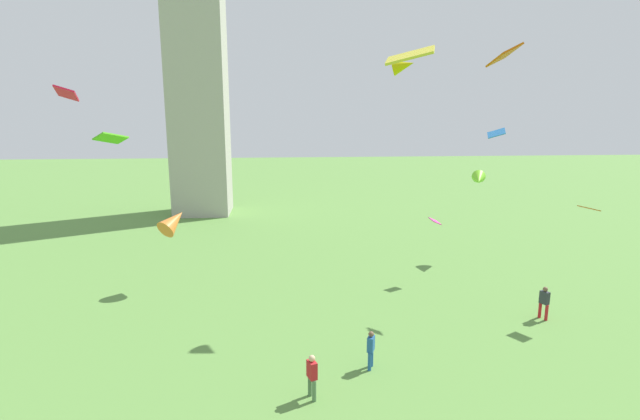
{
  "coord_description": "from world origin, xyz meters",
  "views": [
    {
      "loc": [
        -3.2,
        -0.16,
        10.27
      ],
      "look_at": [
        -1.44,
        19.57,
        6.29
      ],
      "focal_mm": 26.12,
      "sensor_mm": 36.0,
      "label": 1
    }
  ],
  "objects_px": {
    "kite_flying_0": "(66,93)",
    "kite_flying_5": "(496,133)",
    "kite_flying_2": "(435,221)",
    "kite_flying_9": "(589,208)",
    "kite_flying_3": "(410,55)",
    "kite_flying_10": "(479,179)",
    "kite_flying_8": "(403,66)",
    "person_0": "(371,348)",
    "kite_flying_7": "(111,138)",
    "person_4": "(544,301)",
    "kite_flying_4": "(174,221)",
    "kite_flying_6": "(504,55)",
    "person_1": "(312,374)"
  },
  "relations": [
    {
      "from": "kite_flying_5",
      "to": "kite_flying_7",
      "type": "distance_m",
      "value": 19.59
    },
    {
      "from": "kite_flying_3",
      "to": "kite_flying_8",
      "type": "bearing_deg",
      "value": -80.0
    },
    {
      "from": "kite_flying_3",
      "to": "kite_flying_10",
      "type": "height_order",
      "value": "kite_flying_3"
    },
    {
      "from": "kite_flying_2",
      "to": "kite_flying_6",
      "type": "distance_m",
      "value": 14.88
    },
    {
      "from": "kite_flying_0",
      "to": "kite_flying_5",
      "type": "distance_m",
      "value": 20.57
    },
    {
      "from": "kite_flying_5",
      "to": "kite_flying_9",
      "type": "bearing_deg",
      "value": 174.02
    },
    {
      "from": "kite_flying_3",
      "to": "kite_flying_6",
      "type": "relative_size",
      "value": 1.48
    },
    {
      "from": "kite_flying_0",
      "to": "kite_flying_3",
      "type": "height_order",
      "value": "kite_flying_3"
    },
    {
      "from": "kite_flying_6",
      "to": "person_4",
      "type": "bearing_deg",
      "value": -48.34
    },
    {
      "from": "kite_flying_0",
      "to": "person_1",
      "type": "bearing_deg",
      "value": 53.75
    },
    {
      "from": "kite_flying_5",
      "to": "kite_flying_8",
      "type": "xyz_separation_m",
      "value": [
        -5.21,
        0.09,
        3.45
      ]
    },
    {
      "from": "kite_flying_3",
      "to": "kite_flying_9",
      "type": "distance_m",
      "value": 13.82
    },
    {
      "from": "kite_flying_10",
      "to": "kite_flying_6",
      "type": "bearing_deg",
      "value": -90.03
    },
    {
      "from": "kite_flying_3",
      "to": "kite_flying_2",
      "type": "bearing_deg",
      "value": -91.39
    },
    {
      "from": "kite_flying_8",
      "to": "kite_flying_10",
      "type": "relative_size",
      "value": 0.82
    },
    {
      "from": "person_1",
      "to": "kite_flying_5",
      "type": "height_order",
      "value": "kite_flying_5"
    },
    {
      "from": "kite_flying_0",
      "to": "kite_flying_5",
      "type": "bearing_deg",
      "value": 90.38
    },
    {
      "from": "kite_flying_2",
      "to": "kite_flying_9",
      "type": "distance_m",
      "value": 8.54
    },
    {
      "from": "kite_flying_9",
      "to": "kite_flying_8",
      "type": "bearing_deg",
      "value": -133.48
    },
    {
      "from": "kite_flying_3",
      "to": "kite_flying_5",
      "type": "xyz_separation_m",
      "value": [
        7.07,
        7.75,
        -2.98
      ]
    },
    {
      "from": "person_1",
      "to": "kite_flying_9",
      "type": "distance_m",
      "value": 16.53
    },
    {
      "from": "person_1",
      "to": "kite_flying_8",
      "type": "xyz_separation_m",
      "value": [
        5.43,
        8.99,
        11.87
      ]
    },
    {
      "from": "person_4",
      "to": "kite_flying_0",
      "type": "relative_size",
      "value": 1.53
    },
    {
      "from": "person_0",
      "to": "kite_flying_10",
      "type": "distance_m",
      "value": 18.73
    },
    {
      "from": "kite_flying_3",
      "to": "kite_flying_6",
      "type": "xyz_separation_m",
      "value": [
        2.9,
        -1.08,
        -0.1
      ]
    },
    {
      "from": "person_1",
      "to": "kite_flying_3",
      "type": "relative_size",
      "value": 0.92
    },
    {
      "from": "kite_flying_4",
      "to": "kite_flying_7",
      "type": "xyz_separation_m",
      "value": [
        -1.41,
        -5.42,
        5.21
      ]
    },
    {
      "from": "kite_flying_2",
      "to": "kite_flying_9",
      "type": "xyz_separation_m",
      "value": [
        5.92,
        -5.86,
        1.87
      ]
    },
    {
      "from": "kite_flying_0",
      "to": "kite_flying_4",
      "type": "bearing_deg",
      "value": 154.78
    },
    {
      "from": "kite_flying_2",
      "to": "kite_flying_4",
      "type": "relative_size",
      "value": 0.37
    },
    {
      "from": "kite_flying_7",
      "to": "kite_flying_10",
      "type": "height_order",
      "value": "kite_flying_7"
    },
    {
      "from": "person_1",
      "to": "kite_flying_2",
      "type": "height_order",
      "value": "kite_flying_2"
    },
    {
      "from": "kite_flying_4",
      "to": "kite_flying_9",
      "type": "relative_size",
      "value": 2.15
    },
    {
      "from": "kite_flying_8",
      "to": "kite_flying_5",
      "type": "bearing_deg",
      "value": -70.29
    },
    {
      "from": "kite_flying_10",
      "to": "kite_flying_7",
      "type": "bearing_deg",
      "value": -134.88
    },
    {
      "from": "kite_flying_7",
      "to": "kite_flying_9",
      "type": "relative_size",
      "value": 1.38
    },
    {
      "from": "kite_flying_4",
      "to": "kite_flying_10",
      "type": "distance_m",
      "value": 21.12
    },
    {
      "from": "person_0",
      "to": "kite_flying_2",
      "type": "distance_m",
      "value": 12.25
    },
    {
      "from": "person_1",
      "to": "kite_flying_0",
      "type": "relative_size",
      "value": 1.52
    },
    {
      "from": "kite_flying_6",
      "to": "kite_flying_10",
      "type": "distance_m",
      "value": 18.87
    },
    {
      "from": "kite_flying_9",
      "to": "kite_flying_6",
      "type": "bearing_deg",
      "value": -79.3
    },
    {
      "from": "kite_flying_4",
      "to": "kite_flying_10",
      "type": "height_order",
      "value": "kite_flying_10"
    },
    {
      "from": "kite_flying_3",
      "to": "kite_flying_9",
      "type": "bearing_deg",
      "value": -131.69
    },
    {
      "from": "kite_flying_9",
      "to": "kite_flying_10",
      "type": "distance_m",
      "value": 10.3
    },
    {
      "from": "kite_flying_5",
      "to": "kite_flying_0",
      "type": "bearing_deg",
      "value": 42.71
    },
    {
      "from": "kite_flying_0",
      "to": "kite_flying_4",
      "type": "height_order",
      "value": "kite_flying_0"
    },
    {
      "from": "kite_flying_0",
      "to": "kite_flying_9",
      "type": "xyz_separation_m",
      "value": [
        23.73,
        2.56,
        -5.43
      ]
    },
    {
      "from": "kite_flying_2",
      "to": "kite_flying_8",
      "type": "distance_m",
      "value": 10.06
    },
    {
      "from": "kite_flying_4",
      "to": "kite_flying_5",
      "type": "relative_size",
      "value": 2.42
    },
    {
      "from": "kite_flying_7",
      "to": "kite_flying_9",
      "type": "distance_m",
      "value": 23.71
    }
  ]
}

